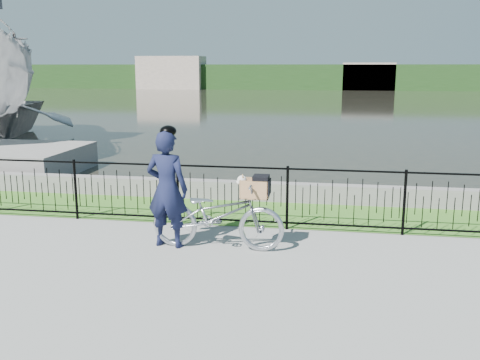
# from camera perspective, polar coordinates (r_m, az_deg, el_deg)

# --- Properties ---
(ground) EXTENTS (120.00, 120.00, 0.00)m
(ground) POSITION_cam_1_polar(r_m,az_deg,el_deg) (8.27, -2.91, -8.17)
(ground) COLOR gray
(ground) RESTS_ON ground
(grass_strip) EXTENTS (60.00, 2.00, 0.01)m
(grass_strip) POSITION_cam_1_polar(r_m,az_deg,el_deg) (10.70, 0.08, -3.39)
(grass_strip) COLOR #3E7123
(grass_strip) RESTS_ON ground
(water) EXTENTS (120.00, 120.00, 0.00)m
(water) POSITION_cam_1_polar(r_m,az_deg,el_deg) (40.71, 7.21, 7.98)
(water) COLOR #29281F
(water) RESTS_ON ground
(quay_wall) EXTENTS (60.00, 0.30, 0.40)m
(quay_wall) POSITION_cam_1_polar(r_m,az_deg,el_deg) (11.61, 0.90, -1.16)
(quay_wall) COLOR slate
(quay_wall) RESTS_ON ground
(fence) EXTENTS (14.00, 0.06, 1.15)m
(fence) POSITION_cam_1_polar(r_m,az_deg,el_deg) (9.61, -0.90, -1.69)
(fence) COLOR black
(fence) RESTS_ON ground
(far_treeline) EXTENTS (120.00, 6.00, 3.00)m
(far_treeline) POSITION_cam_1_polar(r_m,az_deg,el_deg) (67.61, 8.26, 10.83)
(far_treeline) COLOR #1E3D17
(far_treeline) RESTS_ON ground
(far_building_left) EXTENTS (8.00, 4.00, 4.00)m
(far_building_left) POSITION_cam_1_polar(r_m,az_deg,el_deg) (68.47, -7.31, 11.29)
(far_building_left) COLOR #A49384
(far_building_left) RESTS_ON ground
(far_building_right) EXTENTS (6.00, 3.00, 3.20)m
(far_building_right) POSITION_cam_1_polar(r_m,az_deg,el_deg) (66.23, 13.52, 10.69)
(far_building_right) COLOR #A49384
(far_building_right) RESTS_ON ground
(bicycle_rig) EXTENTS (2.11, 0.74, 1.23)m
(bicycle_rig) POSITION_cam_1_polar(r_m,az_deg,el_deg) (8.47, -2.32, -3.67)
(bicycle_rig) COLOR #A6AAB2
(bicycle_rig) RESTS_ON ground
(cyclist) EXTENTS (0.74, 0.53, 1.96)m
(cyclist) POSITION_cam_1_polar(r_m,az_deg,el_deg) (8.57, -7.79, -0.83)
(cyclist) COLOR #121632
(cyclist) RESTS_ON ground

